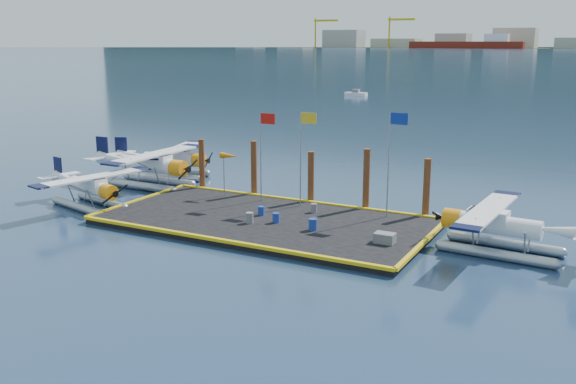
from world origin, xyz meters
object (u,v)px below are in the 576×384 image
drum_0 (261,211)px  piling_4 (426,190)px  drum_3 (276,218)px  flagpole_blue (392,149)px  piling_2 (311,179)px  crate (385,238)px  piling_0 (202,166)px  piling_3 (366,181)px  drum_1 (250,218)px  flagpole_red (263,143)px  seaplane_c (173,161)px  drum_5 (314,208)px  piling_1 (254,170)px  flagpole_yellow (303,145)px  seaplane_d (494,228)px  drum_2 (313,224)px  seaplane_b (152,167)px  seaplane_a (91,189)px

drum_0 → piling_4: (9.12, 4.86, 1.32)m
drum_3 → flagpole_blue: 8.17m
drum_0 → piling_4: piling_4 is taller
piling_4 → piling_2: bearing=180.0°
crate → piling_0: (-16.64, 6.63, 1.32)m
drum_0 → piling_3: size_ratio=0.13×
drum_3 → crate: bearing=-5.8°
drum_1 → piling_3: bearing=54.2°
crate → flagpole_red: flagpole_red is taller
seaplane_c → flagpole_red: (11.32, -4.70, 2.99)m
drum_5 → piling_3: size_ratio=0.13×
piling_2 → crate: bearing=-40.9°
piling_1 → flagpole_yellow: bearing=-18.8°
seaplane_c → drum_3: bearing=43.8°
seaplane_d → flagpole_red: size_ratio=1.51×
drum_2 → drum_5: (-1.63, 3.56, -0.06)m
drum_5 → piling_1: bearing=155.7°
drum_0 → piling_3: bearing=43.5°
drum_0 → flagpole_blue: 8.95m
seaplane_b → seaplane_d: (26.28, -3.92, -0.16)m
seaplane_d → crate: (-5.31, -2.24, -0.73)m
drum_3 → piling_0: (-9.52, 5.90, 1.30)m
piling_2 → seaplane_a: bearing=-150.0°
crate → piling_3: piling_3 is taller
piling_4 → piling_1: bearing=180.0°
piling_3 → drum_2: bearing=-97.7°
drum_1 → flagpole_blue: size_ratio=0.10×
drum_2 → piling_2: (-3.16, 6.28, 1.16)m
flagpole_blue → drum_2: bearing=-123.0°
seaplane_c → flagpole_yellow: (14.32, -4.70, 3.10)m
seaplane_c → seaplane_a: bearing=-7.8°
drum_1 → crate: drum_1 is taller
drum_5 → piling_1: 6.76m
piling_4 → drum_1: bearing=-142.7°
piling_0 → piling_2: piling_0 is taller
seaplane_b → piling_2: piling_2 is taller
drum_5 → crate: (6.12, -3.91, -0.01)m
drum_5 → piling_3: 3.96m
seaplane_a → piling_3: size_ratio=1.97×
seaplane_d → drum_2: size_ratio=13.29×
seaplane_a → drum_1: bearing=107.8°
seaplane_a → flagpole_yellow: bearing=128.5°
drum_5 → piling_2: (-1.53, 2.72, 1.22)m
piling_0 → flagpole_yellow: bearing=-9.9°
piling_1 → piling_2: size_ratio=1.11×
flagpole_red → seaplane_a: bearing=-150.0°
seaplane_c → drum_3: (14.63, -9.00, -0.71)m
drum_1 → piling_4: piling_4 is taller
drum_3 → drum_5: drum_3 is taller
flagpole_blue → seaplane_c: bearing=167.0°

